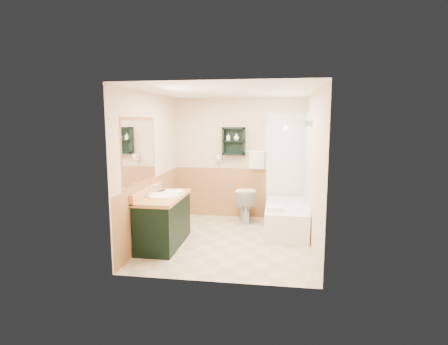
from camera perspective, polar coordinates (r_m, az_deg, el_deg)
floor at (r=5.83m, az=0.86°, el=-11.04°), size 3.00×3.00×0.00m
back_wall at (r=7.05m, az=2.52°, el=2.35°), size 2.60×0.04×2.40m
left_wall at (r=5.87m, az=-11.99°, el=0.95°), size 0.04×3.00×2.40m
right_wall at (r=5.54m, az=14.56°, el=0.43°), size 0.04×3.00×2.40m
ceiling at (r=5.52m, az=0.92°, el=13.36°), size 2.60×3.00×0.04m
wainscot_left at (r=5.99m, az=-11.47°, el=-5.71°), size 2.98×2.98×1.00m
wainscot_back at (r=7.12m, az=2.45°, el=-3.29°), size 2.58×2.58×1.00m
mirror_frame at (r=5.31m, az=-13.65°, el=3.39°), size 1.30×1.30×1.00m
mirror_glass at (r=5.31m, az=-13.60°, el=3.39°), size 1.20×1.20×0.90m
tile_right at (r=6.29m, az=13.44°, el=0.02°), size 1.50×1.50×2.10m
tile_back at (r=6.99m, az=10.85°, el=0.92°), size 0.95×0.95×2.10m
tile_accent at (r=6.23m, az=13.61°, el=7.78°), size 1.50×1.50×0.10m
wall_shelf at (r=6.92m, az=1.61°, el=5.15°), size 0.45×0.15×0.55m
hair_dryer at (r=7.01m, az=-0.81°, el=2.32°), size 0.10×0.24×0.18m
towel_bar at (r=6.94m, az=5.35°, el=3.47°), size 0.40×0.06×0.40m
curtain_rod at (r=6.21m, az=6.75°, el=8.88°), size 0.03×1.60×0.03m
shower_curtain at (r=6.43m, az=6.67°, el=1.27°), size 1.05×1.05×1.70m
vanity at (r=5.61m, az=-9.81°, el=-7.71°), size 0.59×1.25×0.79m
bathtub at (r=6.35m, az=10.04°, el=-7.30°), size 0.71×1.50×0.48m
toilet at (r=6.82m, az=3.42°, el=-5.23°), size 0.48×0.73×0.67m
counter_towel at (r=5.67m, az=-8.31°, el=-3.18°), size 0.28×0.22×0.04m
vanity_book at (r=5.84m, az=-10.51°, el=-2.01°), size 0.16×0.05×0.22m
tub_towel at (r=5.85m, az=8.38°, el=-5.87°), size 0.26×0.22×0.07m
soap_bottle_a at (r=6.93m, az=0.72°, el=5.54°), size 0.07×0.14×0.06m
soap_bottle_b at (r=6.91m, az=2.03°, el=5.70°), size 0.14×0.16×0.11m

